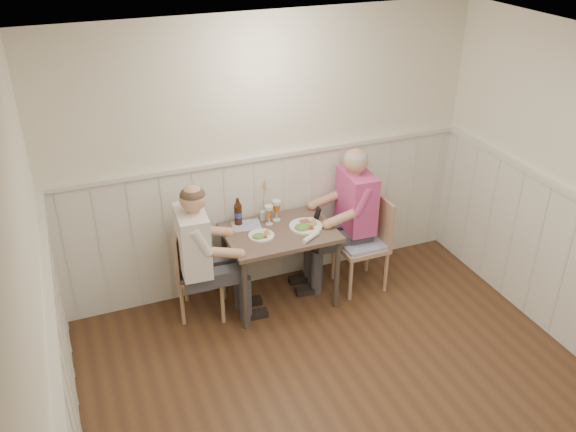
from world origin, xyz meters
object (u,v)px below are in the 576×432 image
object	(u,v)px
beer_bottle	(238,213)
grass_vase	(262,201)
chair_right	(366,239)
chair_left	(195,268)
dining_table	(280,240)
man_in_pink	(351,227)
diner_cream	(200,267)

from	to	relation	value
beer_bottle	grass_vase	size ratio (longest dim) A/B	0.61
chair_right	chair_left	distance (m)	1.64
dining_table	chair_left	distance (m)	0.80
chair_right	chair_left	bearing A→B (deg)	174.34
chair_right	grass_vase	xyz separation A→B (m)	(-0.94, 0.31, 0.44)
dining_table	man_in_pink	distance (m)	0.76
chair_right	man_in_pink	xyz separation A→B (m)	(-0.11, 0.13, 0.09)
chair_left	diner_cream	distance (m)	0.18
grass_vase	chair_right	bearing A→B (deg)	-18.57
dining_table	chair_left	size ratio (longest dim) A/B	1.12
chair_left	man_in_pink	distance (m)	1.53
dining_table	beer_bottle	world-z (taller)	beer_bottle
chair_left	grass_vase	size ratio (longest dim) A/B	2.04
dining_table	beer_bottle	distance (m)	0.45
diner_cream	grass_vase	distance (m)	0.84
man_in_pink	beer_bottle	size ratio (longest dim) A/B	5.38
chair_left	grass_vase	distance (m)	0.86
chair_left	man_in_pink	xyz separation A→B (m)	(1.53, -0.04, 0.12)
dining_table	diner_cream	size ratio (longest dim) A/B	0.71
dining_table	beer_bottle	bearing A→B (deg)	141.03
man_in_pink	diner_cream	size ratio (longest dim) A/B	1.03
chair_right	diner_cream	size ratio (longest dim) A/B	0.68
chair_right	man_in_pink	distance (m)	0.19
chair_left	man_in_pink	size ratio (longest dim) A/B	0.62
man_in_pink	diner_cream	world-z (taller)	man_in_pink
chair_right	man_in_pink	size ratio (longest dim) A/B	0.66
grass_vase	dining_table	bearing A→B (deg)	-73.18
man_in_pink	grass_vase	xyz separation A→B (m)	(-0.83, 0.19, 0.35)
chair_right	beer_bottle	xyz separation A→B (m)	(-1.17, 0.32, 0.36)
diner_cream	grass_vase	xyz separation A→B (m)	(0.69, 0.31, 0.36)
chair_right	diner_cream	distance (m)	1.63
chair_right	beer_bottle	size ratio (longest dim) A/B	3.54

